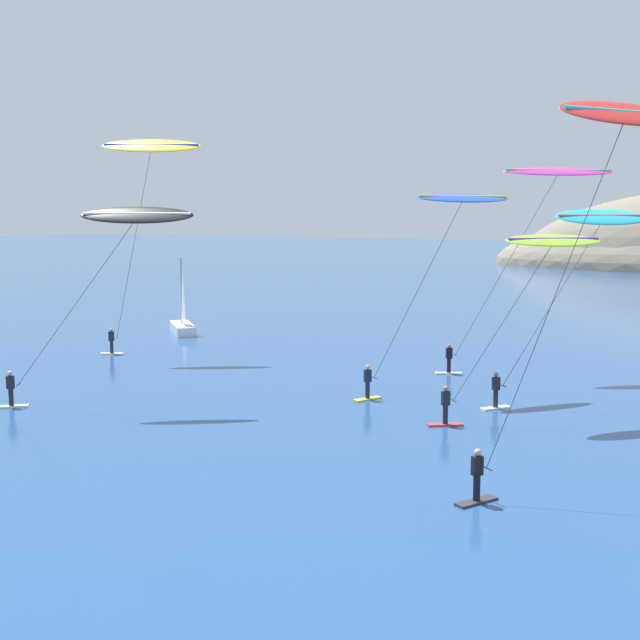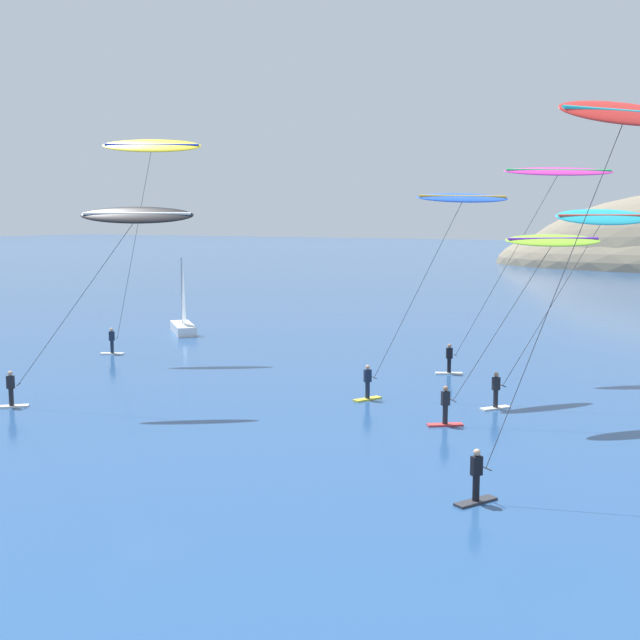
# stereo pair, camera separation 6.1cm
# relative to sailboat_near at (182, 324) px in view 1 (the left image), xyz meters

# --- Properties ---
(sailboat_near) EXTENTS (5.03, 4.73, 5.70)m
(sailboat_near) POSITION_rel_sailboat_near_xyz_m (0.00, 0.00, 0.00)
(sailboat_near) COLOR white
(sailboat_near) RESTS_ON ground
(kitesurfer_lime) EXTENTS (6.14, 6.43, 8.06)m
(kitesurfer_lime) POSITION_rel_sailboat_near_xyz_m (30.62, -12.55, 6.46)
(kitesurfer_lime) COLOR red
(kitesurfer_lime) RESTS_ON ground
(kitesurfer_yellow) EXTENTS (6.05, 4.48, 13.68)m
(kitesurfer_yellow) POSITION_rel_sailboat_near_xyz_m (4.71, -8.43, 11.67)
(kitesurfer_yellow) COLOR silver
(kitesurfer_yellow) RESTS_ON ground
(kitesurfer_black) EXTENTS (7.93, 6.07, 9.28)m
(kitesurfer_black) POSITION_rel_sailboat_near_xyz_m (13.43, -19.73, 7.42)
(kitesurfer_black) COLOR silver
(kitesurfer_black) RESTS_ON ground
(kitesurfer_cyan) EXTENTS (6.40, 7.25, 9.19)m
(kitesurfer_cyan) POSITION_rel_sailboat_near_xyz_m (31.78, -8.10, 7.43)
(kitesurfer_cyan) COLOR silver
(kitesurfer_cyan) RESTS_ON ground
(kitesurfer_red) EXTENTS (5.67, 7.73, 12.49)m
(kitesurfer_red) POSITION_rel_sailboat_near_xyz_m (34.67, -20.00, 10.47)
(kitesurfer_red) COLOR #2D2D33
(kitesurfer_red) RESTS_ON ground
(kitesurfer_blue) EXTENTS (5.67, 7.20, 9.99)m
(kitesurfer_blue) POSITION_rel_sailboat_near_xyz_m (25.40, -9.56, 8.19)
(kitesurfer_blue) COLOR yellow
(kitesurfer_blue) RESTS_ON ground
(kitesurfer_magenta) EXTENTS (8.47, 6.52, 11.57)m
(kitesurfer_magenta) POSITION_rel_sailboat_near_xyz_m (28.02, -1.84, 9.81)
(kitesurfer_magenta) COLOR silver
(kitesurfer_magenta) RESTS_ON ground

